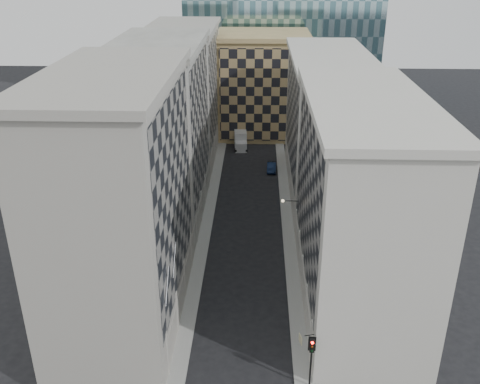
# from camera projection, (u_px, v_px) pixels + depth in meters

# --- Properties ---
(sidewalk_west) EXTENTS (1.50, 100.00, 0.15)m
(sidewalk_west) POSITION_uv_depth(u_px,v_px,m) (207.00, 222.00, 69.70)
(sidewalk_west) COLOR gray
(sidewalk_west) RESTS_ON ground
(sidewalk_east) EXTENTS (1.50, 100.00, 0.15)m
(sidewalk_east) POSITION_uv_depth(u_px,v_px,m) (288.00, 224.00, 69.37)
(sidewalk_east) COLOR gray
(sidewalk_east) RESTS_ON ground
(bldg_left_a) EXTENTS (10.80, 22.80, 23.70)m
(bldg_left_a) POSITION_uv_depth(u_px,v_px,m) (122.00, 204.00, 47.72)
(bldg_left_a) COLOR #A19B91
(bldg_left_a) RESTS_ON ground
(bldg_left_b) EXTENTS (10.80, 22.80, 22.70)m
(bldg_left_b) POSITION_uv_depth(u_px,v_px,m) (163.00, 132.00, 67.92)
(bldg_left_b) COLOR gray
(bldg_left_b) RESTS_ON ground
(bldg_left_c) EXTENTS (10.80, 22.80, 21.70)m
(bldg_left_c) POSITION_uv_depth(u_px,v_px,m) (185.00, 93.00, 88.13)
(bldg_left_c) COLOR #A19B91
(bldg_left_c) RESTS_ON ground
(bldg_right_a) EXTENTS (10.80, 26.80, 20.70)m
(bldg_right_a) POSITION_uv_depth(u_px,v_px,m) (357.00, 204.00, 51.30)
(bldg_right_a) COLOR beige
(bldg_right_a) RESTS_ON ground
(bldg_right_b) EXTENTS (10.80, 28.80, 19.70)m
(bldg_right_b) POSITION_uv_depth(u_px,v_px,m) (326.00, 124.00, 76.04)
(bldg_right_b) COLOR beige
(bldg_right_b) RESTS_ON ground
(tan_block) EXTENTS (16.80, 14.80, 18.80)m
(tan_block) POSITION_uv_depth(u_px,v_px,m) (263.00, 84.00, 100.02)
(tan_block) COLOR tan
(tan_block) RESTS_ON ground
(flagpoles_left) EXTENTS (0.10, 6.33, 2.33)m
(flagpoles_left) POSITION_uv_depth(u_px,v_px,m) (171.00, 272.00, 44.61)
(flagpoles_left) COLOR gray
(flagpoles_left) RESTS_ON ground
(bracket_lamp) EXTENTS (1.98, 0.36, 0.36)m
(bracket_lamp) POSITION_uv_depth(u_px,v_px,m) (284.00, 201.00, 61.40)
(bracket_lamp) COLOR black
(bracket_lamp) RESTS_ON ground
(traffic_light) EXTENTS (0.61, 0.53, 4.81)m
(traffic_light) POSITION_uv_depth(u_px,v_px,m) (312.00, 352.00, 42.19)
(traffic_light) COLOR black
(traffic_light) RESTS_ON sidewalk_east
(box_truck) EXTENTS (2.51, 5.40, 2.89)m
(box_truck) POSITION_uv_depth(u_px,v_px,m) (241.00, 141.00, 95.50)
(box_truck) COLOR silver
(box_truck) RESTS_ON ground
(dark_car) EXTENTS (1.56, 4.10, 1.34)m
(dark_car) POSITION_uv_depth(u_px,v_px,m) (271.00, 167.00, 85.72)
(dark_car) COLOR #0F1D3A
(dark_car) RESTS_ON ground
(shop_sign) EXTENTS (1.24, 0.73, 0.82)m
(shop_sign) POSITION_uv_depth(u_px,v_px,m) (301.00, 339.00, 43.28)
(shop_sign) COLOR black
(shop_sign) RESTS_ON ground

